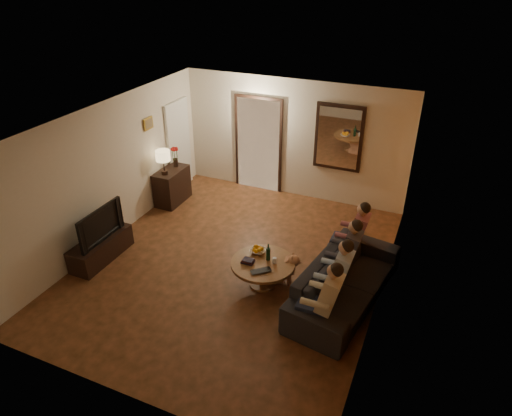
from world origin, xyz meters
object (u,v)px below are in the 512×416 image
at_px(person_a, 324,303).
at_px(coffee_table, 263,273).
at_px(dresser, 172,186).
at_px(person_b, 335,279).
at_px(dog, 280,267).
at_px(person_c, 345,257).
at_px(bowl, 258,251).
at_px(laptop, 262,273).
at_px(table_lamp, 164,162).
at_px(tv, 96,224).
at_px(tv_stand, 101,248).
at_px(person_d, 354,238).
at_px(sofa, 345,281).
at_px(wine_bottle, 268,252).

bearing_deg(person_a, coffee_table, 148.70).
xyz_separation_m(dresser, person_b, (4.16, -2.04, 0.22)).
relative_size(dresser, person_b, 0.71).
distance_m(person_a, dog, 1.42).
distance_m(person_c, bowl, 1.43).
height_order(dresser, person_c, person_c).
height_order(person_b, laptop, person_b).
height_order(table_lamp, coffee_table, table_lamp).
xyz_separation_m(table_lamp, tv, (0.00, -2.13, -0.30)).
distance_m(tv, dog, 3.26).
relative_size(tv_stand, person_d, 1.04).
bearing_deg(tv_stand, dresser, 90.00).
relative_size(dresser, coffee_table, 0.82).
bearing_deg(dresser, sofa, -22.25).
bearing_deg(person_c, laptop, -146.71).
xyz_separation_m(dog, coffee_table, (-0.22, -0.21, -0.06)).
distance_m(sofa, wine_bottle, 1.30).
bearing_deg(tv, person_a, -94.00).
distance_m(dog, coffee_table, 0.31).
xyz_separation_m(tv_stand, person_a, (4.16, -0.29, 0.39)).
bearing_deg(tv_stand, coffee_table, 8.74).
bearing_deg(tv_stand, wine_bottle, 10.46).
bearing_deg(laptop, bowl, 77.26).
xyz_separation_m(tv_stand, dog, (3.16, 0.66, 0.07)).
bearing_deg(dresser, dog, -28.17).
bearing_deg(person_a, tv, 176.00).
xyz_separation_m(dresser, tv_stand, (0.00, -2.35, -0.17)).
bearing_deg(bowl, dresser, 148.65).
relative_size(person_a, wine_bottle, 3.87).
bearing_deg(coffee_table, wine_bottle, 63.43).
bearing_deg(sofa, tv_stand, 107.88).
relative_size(table_lamp, coffee_table, 0.52).
relative_size(person_b, coffee_table, 1.15).
height_order(dog, bowl, dog).
height_order(dresser, table_lamp, table_lamp).
xyz_separation_m(person_a, coffee_table, (-1.22, 0.74, -0.38)).
bearing_deg(table_lamp, dog, -24.98).
distance_m(dresser, bowl, 3.23).
height_order(table_lamp, person_b, table_lamp).
height_order(table_lamp, laptop, table_lamp).
xyz_separation_m(dresser, coffee_table, (2.94, -1.90, -0.15)).
height_order(tv_stand, laptop, laptop).
height_order(person_d, coffee_table, person_d).
bearing_deg(wine_bottle, bowl, 152.45).
xyz_separation_m(person_a, dog, (-1.00, 0.95, -0.32)).
bearing_deg(tv, person_b, -85.75).
xyz_separation_m(person_d, bowl, (-1.40, -0.84, -0.12)).
height_order(dresser, person_a, person_a).
height_order(person_c, bowl, person_c).
bearing_deg(bowl, laptop, -60.75).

